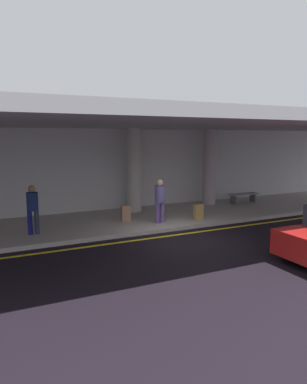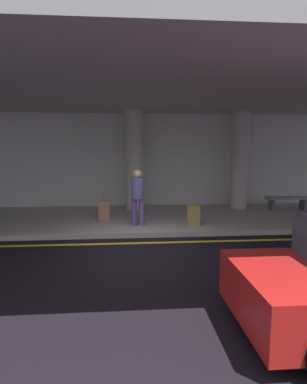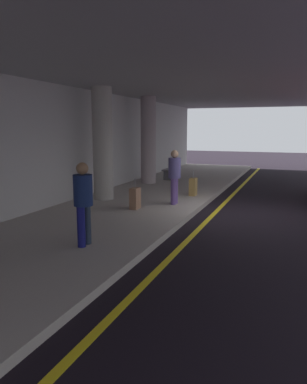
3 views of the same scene
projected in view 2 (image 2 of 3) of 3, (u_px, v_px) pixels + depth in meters
name	position (u px, v px, depth m)	size (l,w,h in m)	color
ground_plane	(139.00, 250.00, 7.74)	(60.00, 60.00, 0.00)	black
sidewalk	(136.00, 219.00, 10.79)	(26.00, 4.20, 0.15)	#A59C95
lane_stripe_yellow	(138.00, 243.00, 8.26)	(26.00, 0.14, 0.01)	yellow
support_column_center	(134.00, 161.00, 11.72)	(0.65, 0.65, 3.65)	#A7A19A
support_column_right_mid	(240.00, 161.00, 12.03)	(0.65, 0.65, 3.65)	#A6959A
ceiling_overhang	(135.00, 99.00, 9.75)	(28.00, 13.20, 0.30)	#9A999D
terminal_back_wall	(134.00, 162.00, 12.75)	(26.00, 0.30, 3.80)	#B7B3B4
traveler_with_luggage	(138.00, 194.00, 9.41)	(0.38, 0.38, 1.68)	#5A4083
suitcase_upright_primary	(104.00, 210.00, 10.26)	(0.36, 0.22, 0.90)	#976B50
suitcase_upright_secondary	(193.00, 215.00, 9.48)	(0.36, 0.22, 0.90)	olive
bench_metal	(288.00, 201.00, 11.87)	(1.60, 0.50, 0.48)	slate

